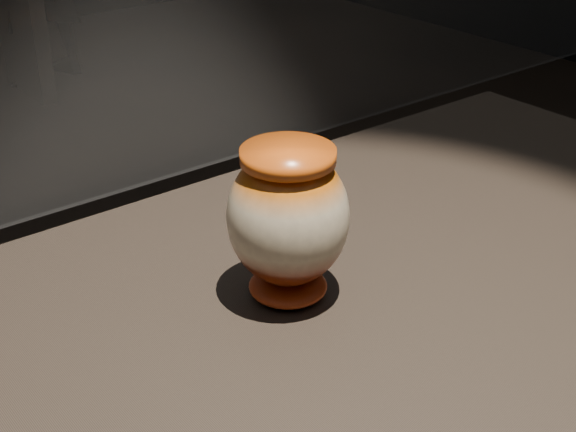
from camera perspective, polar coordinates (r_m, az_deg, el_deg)
name	(u,v)px	position (r m, az deg, el deg)	size (l,w,h in m)	color
main_vase	(288,219)	(0.97, 0.00, -0.19)	(0.16, 0.16, 0.20)	#621D08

